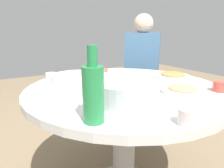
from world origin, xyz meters
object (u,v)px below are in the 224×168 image
dish_shrimp (182,90)px  green_bottle (93,92)px  tea_cup_far (188,117)px  soup_bowl (77,81)px  dish_stirfry (98,71)px  tea_cup_near (220,86)px  round_dining_table (125,106)px  rice_bowl (123,91)px  stool_for_diner_left (140,109)px  dish_tofu_braise (173,75)px  diner_left (142,59)px  tea_cup_side (51,77)px

dish_shrimp → green_bottle: bearing=-83.1°
tea_cup_far → dish_shrimp: bearing=132.2°
soup_bowl → green_bottle: green_bottle is taller
dish_stirfry → dish_shrimp: (0.66, 0.17, -0.00)m
tea_cup_near → soup_bowl: bearing=-127.7°
round_dining_table → rice_bowl: bearing=-36.6°
green_bottle → tea_cup_near: 0.76m
green_bottle → tea_cup_far: green_bottle is taller
stool_for_diner_left → dish_shrimp: bearing=-27.1°
round_dining_table → soup_bowl: bearing=-118.2°
dish_tofu_braise → diner_left: (-0.62, 0.23, 0.03)m
dish_shrimp → stool_for_diner_left: 1.13m
dish_tofu_braise → tea_cup_far: 0.74m
rice_bowl → tea_cup_near: (0.15, 0.54, -0.02)m
round_dining_table → soup_bowl: soup_bowl is taller
round_dining_table → tea_cup_far: size_ratio=16.95×
tea_cup_near → stool_for_diner_left: size_ratio=0.16×
dish_tofu_braise → green_bottle: bearing=-66.5°
dish_stirfry → diner_left: size_ratio=0.30×
dish_shrimp → tea_cup_side: (-0.63, -0.54, 0.01)m
soup_bowl → dish_tofu_braise: size_ratio=1.40×
dish_shrimp → tea_cup_near: (0.09, 0.20, 0.01)m
round_dining_table → dish_tofu_braise: 0.44m
dish_tofu_braise → dish_shrimp: dish_tofu_braise is taller
dish_tofu_braise → stool_for_diner_left: bearing=159.4°
round_dining_table → rice_bowl: size_ratio=3.79×
rice_bowl → tea_cup_near: rice_bowl is taller
green_bottle → stool_for_diner_left: bearing=133.4°
round_dining_table → stool_for_diner_left: 0.97m
dish_shrimp → tea_cup_near: tea_cup_near is taller
green_bottle → stool_for_diner_left: green_bottle is taller
dish_stirfry → tea_cup_far: 0.93m
tea_cup_near → green_bottle: bearing=-91.4°
stool_for_diner_left → tea_cup_far: bearing=-32.8°
dish_stirfry → green_bottle: green_bottle is taller
tea_cup_far → tea_cup_side: 0.92m
rice_bowl → stool_for_diner_left: (-0.84, 0.80, -0.55)m
tea_cup_far → tea_cup_side: size_ratio=1.06×
rice_bowl → tea_cup_near: bearing=75.0°
diner_left → green_bottle: bearing=-46.6°
rice_bowl → tea_cup_side: bearing=-161.3°
round_dining_table → tea_cup_far: bearing=-10.7°
tea_cup_side → dish_stirfry: bearing=95.4°
dish_shrimp → green_bottle: green_bottle is taller
green_bottle → stool_for_diner_left: (-0.96, 1.02, -0.61)m
tea_cup_near → tea_cup_far: 0.52m
dish_stirfry → tea_cup_side: 0.37m
rice_bowl → tea_cup_side: size_ratio=4.76×
green_bottle → diner_left: (-0.96, 1.02, -0.07)m
tea_cup_side → stool_for_diner_left: 1.16m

